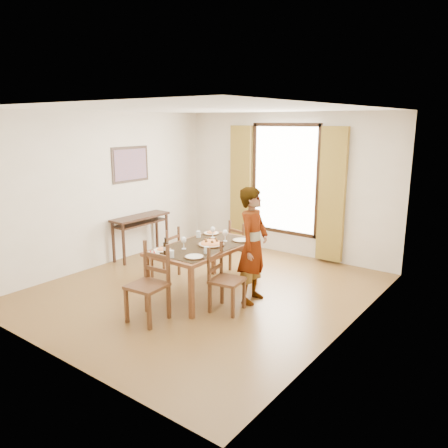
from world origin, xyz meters
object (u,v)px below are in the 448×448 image
Objects in this scene: console_table at (141,222)px; dining_table at (204,250)px; man at (253,245)px; pasta_platter at (211,242)px.

console_table is 0.73× the size of dining_table.
console_table is 2.24m from dining_table.
man is (2.85, -0.49, 0.14)m from console_table.
pasta_platter is at bearing 94.91° from man.
man is at bearing 16.49° from dining_table.
dining_table is (2.12, -0.71, 0.00)m from console_table.
man is (0.73, 0.21, 0.14)m from dining_table.
pasta_platter is at bearing 32.83° from dining_table.
dining_table is 0.99× the size of man.
man is 4.14× the size of pasta_platter.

